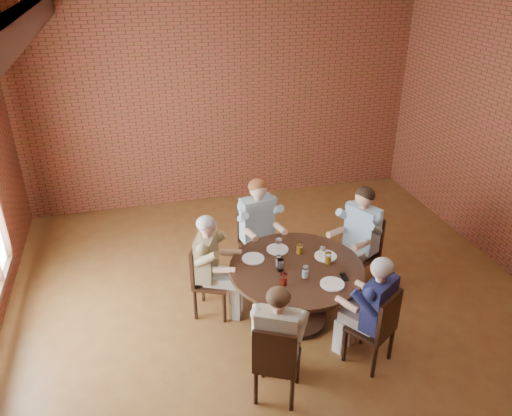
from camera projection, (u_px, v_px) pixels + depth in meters
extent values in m
plane|color=brown|center=(286.00, 321.00, 5.92)|extent=(7.00, 7.00, 0.00)
plane|color=beige|center=(296.00, 17.00, 4.36)|extent=(7.00, 7.00, 0.00)
plane|color=brown|center=(223.00, 103.00, 8.15)|extent=(7.00, 0.00, 7.00)
cylinder|color=black|center=(294.00, 317.00, 5.94)|extent=(0.76, 0.76, 0.06)
cylinder|color=black|center=(295.00, 295.00, 5.79)|extent=(0.22, 0.22, 0.64)
cylinder|color=#321912|center=(297.00, 269.00, 5.62)|extent=(1.52, 1.52, 0.05)
cube|color=black|center=(356.00, 255.00, 6.40)|extent=(0.60, 0.60, 0.04)
cube|color=black|center=(368.00, 232.00, 6.40)|extent=(0.23, 0.42, 0.51)
cylinder|color=black|center=(334.00, 269.00, 6.52)|extent=(0.04, 0.04, 0.41)
cylinder|color=black|center=(357.00, 282.00, 6.27)|extent=(0.04, 0.04, 0.41)
cylinder|color=black|center=(353.00, 258.00, 6.75)|extent=(0.04, 0.04, 0.41)
cylinder|color=black|center=(376.00, 271.00, 6.49)|extent=(0.04, 0.04, 0.41)
cube|color=black|center=(259.00, 246.00, 6.60)|extent=(0.51, 0.51, 0.04)
cube|color=black|center=(253.00, 221.00, 6.64)|extent=(0.45, 0.11, 0.51)
cylinder|color=black|center=(251.00, 271.00, 6.48)|extent=(0.04, 0.04, 0.41)
cylinder|color=black|center=(278.00, 265.00, 6.62)|extent=(0.04, 0.04, 0.41)
cylinder|color=black|center=(240.00, 257.00, 6.79)|extent=(0.04, 0.04, 0.41)
cylinder|color=black|center=(266.00, 250.00, 6.93)|extent=(0.04, 0.04, 0.41)
cube|color=black|center=(212.00, 282.00, 5.90)|extent=(0.54, 0.54, 0.04)
cube|color=black|center=(196.00, 262.00, 5.80)|extent=(0.20, 0.39, 0.47)
cylinder|color=black|center=(224.00, 308.00, 5.82)|extent=(0.04, 0.04, 0.41)
cylinder|color=black|center=(230.00, 290.00, 6.13)|extent=(0.04, 0.04, 0.41)
cylinder|color=black|center=(195.00, 305.00, 5.87)|extent=(0.04, 0.04, 0.41)
cylinder|color=black|center=(203.00, 287.00, 6.18)|extent=(0.04, 0.04, 0.41)
cube|color=black|center=(278.00, 360.00, 4.77)|extent=(0.55, 0.55, 0.04)
cube|color=black|center=(274.00, 354.00, 4.49)|extent=(0.38, 0.22, 0.47)
cylinder|color=black|center=(297.00, 367.00, 4.99)|extent=(0.04, 0.04, 0.41)
cylinder|color=black|center=(263.00, 362.00, 5.06)|extent=(0.04, 0.04, 0.41)
cylinder|color=black|center=(292.00, 394.00, 4.69)|extent=(0.04, 0.04, 0.41)
cylinder|color=black|center=(256.00, 388.00, 4.76)|extent=(0.04, 0.04, 0.41)
cube|color=black|center=(370.00, 328.00, 5.17)|extent=(0.57, 0.57, 0.04)
cube|color=black|center=(389.00, 317.00, 4.95)|extent=(0.36, 0.26, 0.47)
cylinder|color=black|center=(362.00, 329.00, 5.50)|extent=(0.04, 0.04, 0.41)
cylinder|color=black|center=(345.00, 345.00, 5.27)|extent=(0.04, 0.04, 0.41)
cylinder|color=black|center=(391.00, 344.00, 5.29)|extent=(0.04, 0.04, 0.41)
cylinder|color=black|center=(374.00, 362.00, 5.06)|extent=(0.04, 0.04, 0.41)
cylinder|color=white|center=(326.00, 256.00, 5.79)|extent=(0.26, 0.26, 0.01)
cylinder|color=white|center=(278.00, 249.00, 5.92)|extent=(0.26, 0.26, 0.01)
cylinder|color=white|center=(253.00, 259.00, 5.74)|extent=(0.26, 0.26, 0.01)
cylinder|color=white|center=(332.00, 284.00, 5.31)|extent=(0.26, 0.26, 0.01)
cylinder|color=white|center=(323.00, 252.00, 5.74)|extent=(0.07, 0.07, 0.14)
cylinder|color=white|center=(300.00, 248.00, 5.83)|extent=(0.07, 0.07, 0.14)
cylinder|color=white|center=(279.00, 244.00, 5.90)|extent=(0.07, 0.07, 0.14)
cylinder|color=white|center=(279.00, 261.00, 5.58)|extent=(0.07, 0.07, 0.14)
cylinder|color=white|center=(281.00, 265.00, 5.51)|extent=(0.07, 0.07, 0.14)
cylinder|color=white|center=(284.00, 279.00, 5.28)|extent=(0.07, 0.07, 0.14)
cylinder|color=white|center=(305.00, 272.00, 5.40)|extent=(0.07, 0.07, 0.14)
cylinder|color=white|center=(328.00, 258.00, 5.64)|extent=(0.07, 0.07, 0.14)
cube|color=black|center=(344.00, 277.00, 5.43)|extent=(0.08, 0.14, 0.01)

